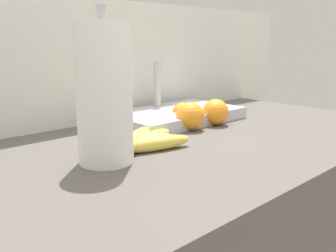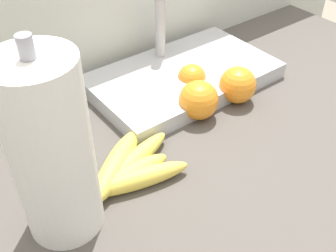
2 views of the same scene
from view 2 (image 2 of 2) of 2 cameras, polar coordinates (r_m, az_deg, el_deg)
The scene contains 7 objects.
wall_back at distance 1.19m, azimuth -10.35°, elevation -4.01°, with size 1.90×0.06×1.30m, color silver.
banana_bunch at distance 0.73m, azimuth -5.69°, elevation -6.12°, with size 0.22×0.16×0.04m.
orange_front at distance 0.85m, azimuth 4.28°, elevation 3.61°, with size 0.08×0.08×0.08m, color orange.
orange_far_right at distance 0.91m, azimuth 9.67°, elevation 5.65°, with size 0.08×0.08×0.08m, color orange.
orange_back_right at distance 0.94m, azimuth 3.33°, elevation 6.65°, with size 0.07×0.07×0.07m, color orange.
paper_towel_roll at distance 0.59m, azimuth -15.93°, elevation -3.49°, with size 0.12×0.12×0.33m.
sink_basin at distance 0.97m, azimuth 2.04°, elevation 6.99°, with size 0.43×0.25×0.19m.
Camera 2 is at (-0.35, -0.43, 1.45)m, focal length 43.79 mm.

